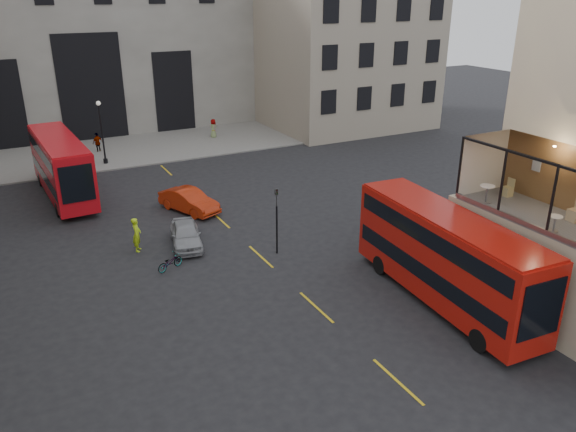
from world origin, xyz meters
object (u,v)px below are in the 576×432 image
traffic_light_near (277,213)px  pedestrian_d (213,129)px  bus_far (61,164)px  car_b (189,201)px  pedestrian_b (70,162)px  car_a (186,234)px  street_lamp_b (103,137)px  bus_near (446,254)px  cafe_table_mid (555,221)px  cafe_chair_d (507,191)px  pedestrian_c (98,143)px  cafe_table_far (487,191)px  cafe_chair_b (575,215)px  cyclist (137,235)px  bicycle (170,262)px

traffic_light_near → pedestrian_d: (6.27, 26.25, -1.48)m
traffic_light_near → bus_far: (-9.10, 15.21, -0.01)m
car_b → pedestrian_b: bearing=91.1°
car_a → street_lamp_b: bearing=105.4°
bus_near → cafe_table_mid: size_ratio=16.46×
pedestrian_d → cafe_chair_d: 34.58m
pedestrian_c → cafe_table_far: size_ratio=2.22×
pedestrian_c → car_a: bearing=61.9°
pedestrian_c → cafe_chair_b: 40.13m
bus_far → cafe_table_mid: 31.42m
pedestrian_c → cafe_table_mid: bearing=76.7°
traffic_light_near → bus_near: (4.50, -8.25, 0.03)m
cyclist → pedestrian_b: size_ratio=1.16×
street_lamp_b → cafe_table_mid: (11.51, -33.93, 2.65)m
street_lamp_b → car_b: (2.75, -13.61, -1.65)m
car_a → bicycle: (-1.69, -2.45, -0.27)m
car_a → cafe_chair_d: 17.27m
cyclist → pedestrian_c: bearing=17.0°
street_lamp_b → cafe_chair_d: bearing=-66.4°
cafe_chair_d → street_lamp_b: bearing=113.6°
car_b → cafe_chair_d: bearing=-80.4°
street_lamp_b → pedestrian_c: 4.41m
bicycle → pedestrian_b: pedestrian_b is taller
bicycle → pedestrian_d: bearing=-48.4°
pedestrian_b → cafe_table_mid: (14.40, -33.09, 4.20)m
bus_near → bicycle: bearing=138.5°
pedestrian_c → pedestrian_d: pedestrian_d is taller
bus_near → car_b: bearing=112.1°
cafe_table_far → bus_near: bearing=-179.4°
bus_near → pedestrian_d: bus_near is taller
pedestrian_c → cafe_chair_d: cafe_chair_d is taller
street_lamp_b → pedestrian_d: 12.13m
bus_far → cafe_table_mid: bearing=-60.1°
traffic_light_near → bicycle: traffic_light_near is taller
bicycle → pedestrian_c: size_ratio=0.87×
cafe_table_mid → cyclist: bearing=129.9°
street_lamp_b → cafe_table_mid: size_ratio=7.92×
street_lamp_b → cyclist: bearing=-95.6°
pedestrian_d → bus_far: bearing=120.6°
street_lamp_b → cafe_chair_b: (13.21, -33.60, 2.50)m
pedestrian_b → cafe_table_far: cafe_table_far is taller
car_b → pedestrian_d: size_ratio=2.39×
car_b → cafe_table_far: cafe_table_far is taller
bus_far → cyclist: bearing=-78.3°
pedestrian_b → cafe_table_mid: 36.33m
bus_far → bus_near: bearing=-59.9°
cafe_table_far → cafe_chair_b: cafe_chair_b is taller
car_b → cyclist: (-4.52, -4.44, 0.24)m
bus_far → cyclist: bus_far is taller
cyclist → car_b: bearing=-23.5°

